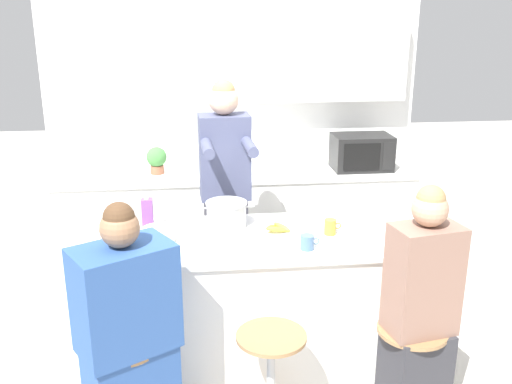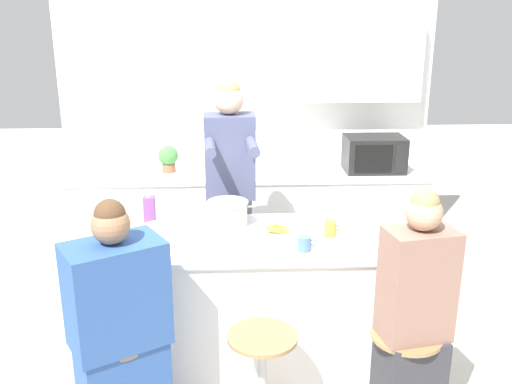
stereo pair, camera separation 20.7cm
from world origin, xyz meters
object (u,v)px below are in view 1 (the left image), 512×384
at_px(bar_stool_rightmost, 408,379).
at_px(juice_carton, 148,213).
at_px(kitchen_island, 257,305).
at_px(person_cooking, 226,208).
at_px(microwave, 362,152).
at_px(coffee_cup_far, 330,227).
at_px(potted_plant, 157,159).
at_px(person_seated_near, 418,328).
at_px(cooking_pot, 227,214).
at_px(person_wrapped_blanket, 129,346).
at_px(banana_bunch, 277,228).
at_px(fruit_bowl, 158,235).
at_px(coffee_cup_near, 307,242).

distance_m(bar_stool_rightmost, juice_carton, 1.76).
distance_m(kitchen_island, bar_stool_rightmost, 0.99).
bearing_deg(juice_carton, person_cooking, 38.00).
distance_m(kitchen_island, microwave, 1.91).
bearing_deg(microwave, coffee_cup_far, -112.67).
relative_size(microwave, potted_plant, 2.18).
distance_m(coffee_cup_far, potted_plant, 1.89).
relative_size(coffee_cup_far, juice_carton, 0.51).
distance_m(kitchen_island, person_cooking, 0.75).
bearing_deg(person_seated_near, cooking_pot, 126.58).
bearing_deg(microwave, bar_stool_rightmost, -98.81).
xyz_separation_m(person_cooking, potted_plant, (-0.51, 0.93, 0.13)).
distance_m(person_wrapped_blanket, banana_bunch, 1.13).
relative_size(person_cooking, cooking_pot, 5.18).
bearing_deg(fruit_bowl, kitchen_island, 0.91).
distance_m(banana_bunch, juice_carton, 0.79).
distance_m(kitchen_island, potted_plant, 1.75).
xyz_separation_m(bar_stool_rightmost, potted_plant, (-1.40, 2.17, 0.68)).
bearing_deg(microwave, juice_carton, -143.37).
bearing_deg(person_wrapped_blanket, cooking_pot, 28.22).
relative_size(coffee_cup_near, juice_carton, 0.54).
relative_size(fruit_bowl, juice_carton, 0.98).
height_order(person_cooking, fruit_bowl, person_cooking).
height_order(kitchen_island, microwave, microwave).
relative_size(cooking_pot, juice_carton, 1.69).
relative_size(person_cooking, banana_bunch, 10.20).
relative_size(cooking_pot, coffee_cup_far, 3.32).
bearing_deg(kitchen_island, coffee_cup_far, -2.26).
bearing_deg(kitchen_island, fruit_bowl, -179.09).
bearing_deg(banana_bunch, coffee_cup_near, -64.62).
bearing_deg(microwave, banana_bunch, -123.30).
height_order(microwave, potted_plant, microwave).
height_order(bar_stool_rightmost, person_seated_near, person_seated_near).
height_order(fruit_bowl, banana_bunch, fruit_bowl).
bearing_deg(banana_bunch, microwave, 56.70).
bearing_deg(bar_stool_rightmost, kitchen_island, 138.22).
bearing_deg(fruit_bowl, microwave, 42.23).
height_order(kitchen_island, person_wrapped_blanket, person_wrapped_blanket).
relative_size(cooking_pot, potted_plant, 1.52).
xyz_separation_m(person_seated_near, coffee_cup_near, (-0.50, 0.44, 0.32)).
xyz_separation_m(kitchen_island, person_cooking, (-0.15, 0.59, 0.43)).
bearing_deg(person_seated_near, microwave, 71.19).
bearing_deg(kitchen_island, banana_bunch, 23.01).
distance_m(coffee_cup_near, coffee_cup_far, 0.27).
distance_m(bar_stool_rightmost, person_wrapped_blanket, 1.46).
relative_size(coffee_cup_far, potted_plant, 0.46).
bearing_deg(microwave, kitchen_island, -125.65).
bearing_deg(microwave, cooking_pot, -133.72).
bearing_deg(banana_bunch, coffee_cup_far, -12.62).
relative_size(person_cooking, fruit_bowl, 8.93).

